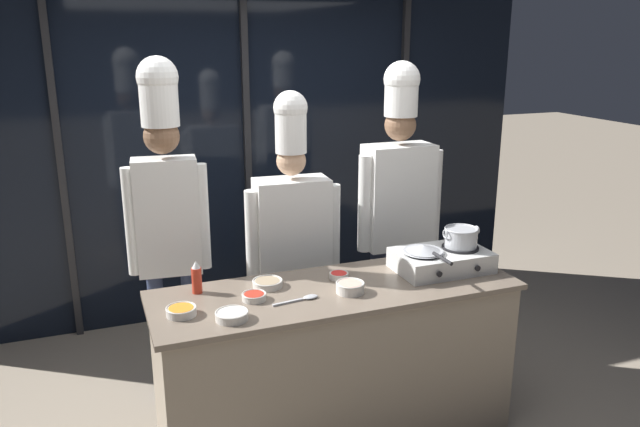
# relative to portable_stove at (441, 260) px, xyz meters

# --- Properties ---
(window_wall_back) EXTENTS (4.85, 0.09, 2.70)m
(window_wall_back) POSITION_rel_portable_stove_xyz_m (-0.67, 1.87, 0.38)
(window_wall_back) COLOR black
(window_wall_back) RESTS_ON ground_plane
(demo_counter) EXTENTS (2.00, 0.66, 0.91)m
(demo_counter) POSITION_rel_portable_stove_xyz_m (-0.67, -0.03, -0.51)
(demo_counter) COLOR gray
(demo_counter) RESTS_ON ground_plane
(portable_stove) EXTENTS (0.54, 0.36, 0.13)m
(portable_stove) POSITION_rel_portable_stove_xyz_m (0.00, 0.00, 0.00)
(portable_stove) COLOR silver
(portable_stove) RESTS_ON demo_counter
(frying_pan) EXTENTS (0.24, 0.42, 0.04)m
(frying_pan) POSITION_rel_portable_stove_xyz_m (-0.12, -0.01, 0.08)
(frying_pan) COLOR #ADAFB5
(frying_pan) RESTS_ON portable_stove
(stock_pot) EXTENTS (0.22, 0.20, 0.12)m
(stock_pot) POSITION_rel_portable_stove_xyz_m (0.12, 0.00, 0.13)
(stock_pot) COLOR #B7BABF
(stock_pot) RESTS_ON portable_stove
(squeeze_bottle_chili) EXTENTS (0.05, 0.05, 0.18)m
(squeeze_bottle_chili) POSITION_rel_portable_stove_xyz_m (-1.38, 0.17, 0.02)
(squeeze_bottle_chili) COLOR red
(squeeze_bottle_chili) RESTS_ON demo_counter
(prep_bowl_shrimp) EXTENTS (0.15, 0.15, 0.06)m
(prep_bowl_shrimp) POSITION_rel_portable_stove_xyz_m (-0.63, -0.12, -0.03)
(prep_bowl_shrimp) COLOR silver
(prep_bowl_shrimp) RESTS_ON demo_counter
(prep_bowl_mushrooms) EXTENTS (0.17, 0.17, 0.04)m
(prep_bowl_mushrooms) POSITION_rel_portable_stove_xyz_m (-1.01, 0.11, -0.04)
(prep_bowl_mushrooms) COLOR silver
(prep_bowl_mushrooms) RESTS_ON demo_counter
(prep_bowl_chili_flakes) EXTENTS (0.13, 0.13, 0.04)m
(prep_bowl_chili_flakes) POSITION_rel_portable_stove_xyz_m (-1.13, -0.04, -0.04)
(prep_bowl_chili_flakes) COLOR silver
(prep_bowl_chili_flakes) RESTS_ON demo_counter
(prep_bowl_rice) EXTENTS (0.16, 0.16, 0.04)m
(prep_bowl_rice) POSITION_rel_portable_stove_xyz_m (-1.29, -0.22, -0.04)
(prep_bowl_rice) COLOR silver
(prep_bowl_rice) RESTS_ON demo_counter
(prep_bowl_carrots) EXTENTS (0.15, 0.15, 0.04)m
(prep_bowl_carrots) POSITION_rel_portable_stove_xyz_m (-1.51, -0.08, -0.04)
(prep_bowl_carrots) COLOR silver
(prep_bowl_carrots) RESTS_ON demo_counter
(prep_bowl_bell_pepper) EXTENTS (0.11, 0.11, 0.04)m
(prep_bowl_bell_pepper) POSITION_rel_portable_stove_xyz_m (-0.61, 0.08, -0.04)
(prep_bowl_bell_pepper) COLOR silver
(prep_bowl_bell_pepper) RESTS_ON demo_counter
(serving_spoon_slotted) EXTENTS (0.26, 0.07, 0.02)m
(serving_spoon_slotted) POSITION_rel_portable_stove_xyz_m (-0.88, -0.12, -0.05)
(serving_spoon_slotted) COLOR #B2B5BA
(serving_spoon_slotted) RESTS_ON demo_counter
(chef_head) EXTENTS (0.48, 0.23, 2.12)m
(chef_head) POSITION_rel_portable_stove_xyz_m (-1.46, 0.67, 0.33)
(chef_head) COLOR #2D3856
(chef_head) RESTS_ON ground_plane
(chef_sous) EXTENTS (0.60, 0.27, 1.91)m
(chef_sous) POSITION_rel_portable_stove_xyz_m (-0.70, 0.62, 0.09)
(chef_sous) COLOR #2D3856
(chef_sous) RESTS_ON ground_plane
(chef_line) EXTENTS (0.60, 0.24, 2.07)m
(chef_line) POSITION_rel_portable_stove_xyz_m (0.04, 0.62, 0.24)
(chef_line) COLOR #2D3856
(chef_line) RESTS_ON ground_plane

